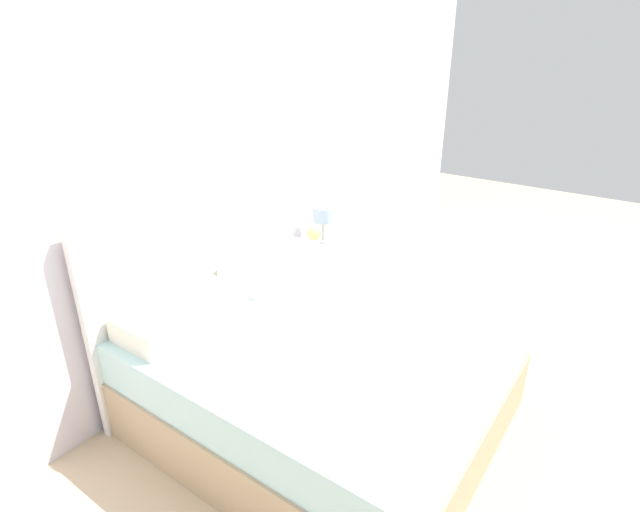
{
  "coord_description": "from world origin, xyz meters",
  "views": [
    {
      "loc": [
        -1.95,
        -2.32,
        2.12
      ],
      "look_at": [
        0.58,
        -0.52,
        0.75
      ],
      "focal_mm": 28.0,
      "sensor_mm": 36.0,
      "label": 1
    }
  ],
  "objects_px": {
    "nightstand": "(328,279)",
    "table_lamp": "(323,220)",
    "flower_vase": "(314,238)",
    "bed": "(313,367)"
  },
  "relations": [
    {
      "from": "nightstand",
      "to": "table_lamp",
      "type": "bearing_deg",
      "value": 77.59
    },
    {
      "from": "table_lamp",
      "to": "nightstand",
      "type": "bearing_deg",
      "value": -102.41
    },
    {
      "from": "nightstand",
      "to": "flower_vase",
      "type": "bearing_deg",
      "value": 164.28
    },
    {
      "from": "nightstand",
      "to": "table_lamp",
      "type": "distance_m",
      "value": 0.52
    },
    {
      "from": "bed",
      "to": "nightstand",
      "type": "height_order",
      "value": "bed"
    },
    {
      "from": "table_lamp",
      "to": "flower_vase",
      "type": "xyz_separation_m",
      "value": [
        -0.16,
        -0.02,
        -0.1
      ]
    },
    {
      "from": "table_lamp",
      "to": "bed",
      "type": "bearing_deg",
      "value": -147.47
    },
    {
      "from": "nightstand",
      "to": "table_lamp",
      "type": "relative_size",
      "value": 1.35
    },
    {
      "from": "bed",
      "to": "flower_vase",
      "type": "distance_m",
      "value": 1.28
    },
    {
      "from": "table_lamp",
      "to": "flower_vase",
      "type": "distance_m",
      "value": 0.19
    }
  ]
}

